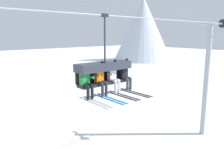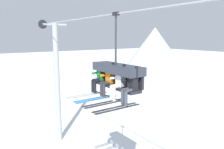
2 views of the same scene
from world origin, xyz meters
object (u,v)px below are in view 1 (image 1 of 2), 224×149
at_px(skier_orange, 101,78).
at_px(skier_white, 114,76).
at_px(skier_black, 125,74).
at_px(lift_tower_far, 207,77).
at_px(skier_green, 87,81).
at_px(chairlift_chair, 104,69).

bearing_deg(skier_orange, skier_white, 0.00).
xyz_separation_m(skier_orange, skier_black, (1.29, 0.00, 0.00)).
bearing_deg(skier_orange, skier_black, 0.00).
distance_m(skier_orange, skier_white, 0.64).
relative_size(lift_tower_far, skier_white, 4.97).
xyz_separation_m(lift_tower_far, skier_orange, (-10.36, -0.92, 1.44)).
height_order(lift_tower_far, skier_green, lift_tower_far).
xyz_separation_m(lift_tower_far, chairlift_chair, (-10.04, -0.71, 1.73)).
distance_m(chairlift_chair, skier_white, 0.48).
bearing_deg(lift_tower_far, chairlift_chair, -175.96).
bearing_deg(skier_orange, chairlift_chair, 33.88).
xyz_separation_m(skier_green, skier_orange, (0.65, 0.01, 0.02)).
bearing_deg(skier_orange, skier_green, -179.40).
bearing_deg(skier_black, chairlift_chair, 167.55).
xyz_separation_m(skier_green, skier_white, (1.29, 0.01, 0.02)).
relative_size(lift_tower_far, skier_green, 4.97).
distance_m(chairlift_chair, skier_orange, 0.48).
relative_size(skier_white, skier_black, 1.00).
distance_m(lift_tower_far, chairlift_chair, 10.21).
distance_m(skier_green, skier_black, 1.94).
bearing_deg(skier_black, lift_tower_far, 5.81).
xyz_separation_m(chairlift_chair, skier_orange, (-0.32, -0.21, -0.28)).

